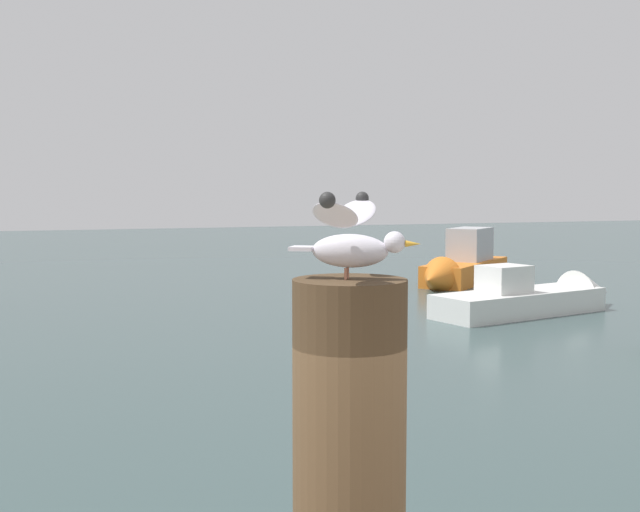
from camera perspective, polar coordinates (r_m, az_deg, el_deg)
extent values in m
cylinder|color=#4C3823|center=(2.45, 2.15, -14.29)|extent=(0.35, 0.35, 1.08)
cylinder|color=tan|center=(2.32, 1.87, -1.31)|extent=(0.01, 0.01, 0.04)
cylinder|color=tan|center=(2.35, 2.03, -1.22)|extent=(0.01, 0.01, 0.04)
ellipsoid|color=silver|center=(2.33, 2.20, 0.38)|extent=(0.24, 0.20, 0.10)
sphere|color=silver|center=(2.30, 5.45, 1.01)|extent=(0.06, 0.06, 0.06)
cone|color=gold|center=(2.30, 6.79, 0.89)|extent=(0.05, 0.04, 0.02)
cube|color=silver|center=(2.35, -1.28, 0.56)|extent=(0.10, 0.11, 0.01)
ellipsoid|color=silver|center=(2.16, 1.15, 2.95)|extent=(0.23, 0.27, 0.09)
sphere|color=#2C2C2C|center=(2.05, 0.54, 4.08)|extent=(0.04, 0.04, 0.04)
ellipsoid|color=silver|center=(2.49, 2.67, 3.19)|extent=(0.23, 0.27, 0.09)
sphere|color=#2C2C2C|center=(2.59, 3.09, 4.22)|extent=(0.04, 0.04, 0.04)
cube|color=silver|center=(19.39, 14.29, -3.32)|extent=(4.76, 2.34, 0.57)
cone|color=silver|center=(21.39, 19.11, -2.62)|extent=(1.52, 1.52, 1.28)
cube|color=white|center=(18.94, 13.24, -1.64)|extent=(1.24, 1.09, 0.65)
cube|color=orange|center=(25.99, 10.55, -1.12)|extent=(4.58, 4.15, 0.68)
cone|color=orange|center=(23.40, 8.38, -1.65)|extent=(1.73, 1.73, 1.23)
cube|color=#B2B2B7|center=(26.30, 10.86, 0.86)|extent=(2.06, 1.96, 1.07)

